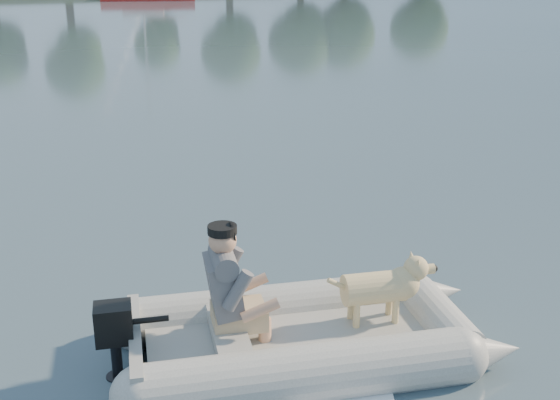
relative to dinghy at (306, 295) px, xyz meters
name	(u,v)px	position (x,y,z in m)	size (l,w,h in m)	color
water	(336,323)	(0.52, 0.42, -0.62)	(160.00, 160.00, 0.00)	#4F626B
dinghy	(306,295)	(0.00, 0.00, 0.00)	(4.81, 3.34, 1.43)	gray
man	(226,281)	(-0.71, 0.17, 0.19)	(0.75, 0.64, 1.12)	#5B5A5F
dog	(374,293)	(0.67, -0.06, -0.08)	(0.97, 0.34, 0.64)	tan
outboard_motor	(115,345)	(-1.70, 0.28, -0.29)	(0.43, 0.30, 0.82)	black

